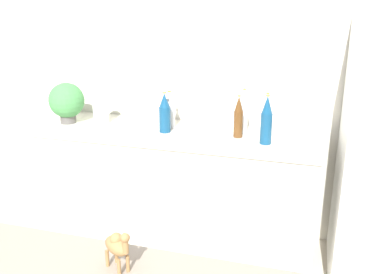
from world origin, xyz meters
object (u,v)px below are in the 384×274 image
at_px(potted_plant, 67,101).
at_px(back_bottle_2, 165,113).
at_px(back_bottle_4, 266,121).
at_px(camel_figurine, 118,245).
at_px(back_bottle_0, 238,117).
at_px(back_bottle_3, 267,117).
at_px(back_bottle_1, 244,112).
at_px(paper_towel_roll, 101,109).
at_px(back_bottle_5, 170,110).

bearing_deg(potted_plant, back_bottle_2, -1.02).
distance_m(back_bottle_4, camel_figurine, 1.70).
bearing_deg(back_bottle_2, potted_plant, 178.98).
distance_m(back_bottle_0, back_bottle_3, 0.19).
height_order(potted_plant, back_bottle_4, back_bottle_4).
bearing_deg(back_bottle_0, camel_figurine, -91.84).
xyz_separation_m(potted_plant, back_bottle_1, (1.33, 0.12, -0.02)).
distance_m(potted_plant, paper_towel_roll, 0.27).
bearing_deg(back_bottle_1, back_bottle_0, -99.75).
bearing_deg(back_bottle_1, camel_figurine, -92.29).
relative_size(back_bottle_1, back_bottle_4, 0.97).
bearing_deg(back_bottle_1, back_bottle_4, -46.35).
distance_m(back_bottle_3, back_bottle_5, 0.72).
height_order(back_bottle_0, camel_figurine, back_bottle_0).
relative_size(paper_towel_roll, back_bottle_5, 0.80).
xyz_separation_m(back_bottle_0, back_bottle_4, (0.20, -0.09, 0.02)).
height_order(back_bottle_3, back_bottle_5, back_bottle_3).
xyz_separation_m(potted_plant, back_bottle_2, (0.79, -0.01, -0.03)).
relative_size(paper_towel_roll, back_bottle_1, 0.70).
bearing_deg(paper_towel_roll, back_bottle_4, -5.18).
relative_size(back_bottle_2, back_bottle_4, 0.89).
relative_size(back_bottle_0, back_bottle_2, 1.02).
distance_m(paper_towel_roll, back_bottle_1, 1.08).
relative_size(back_bottle_2, back_bottle_5, 1.05).
bearing_deg(paper_towel_roll, back_bottle_5, 5.46).
distance_m(paper_towel_roll, back_bottle_5, 0.54).
height_order(back_bottle_5, camel_figurine, back_bottle_5).
bearing_deg(back_bottle_1, back_bottle_5, -177.32).
relative_size(paper_towel_roll, back_bottle_2, 0.77).
relative_size(back_bottle_1, back_bottle_2, 1.10).
height_order(potted_plant, paper_towel_roll, potted_plant).
relative_size(back_bottle_0, back_bottle_5, 1.06).
bearing_deg(back_bottle_2, camel_figurine, -74.94).
distance_m(back_bottle_0, back_bottle_1, 0.11).
distance_m(back_bottle_0, back_bottle_4, 0.22).
bearing_deg(back_bottle_2, back_bottle_3, 2.18).
xyz_separation_m(potted_plant, back_bottle_3, (1.51, 0.01, -0.01)).
distance_m(back_bottle_1, back_bottle_2, 0.56).
bearing_deg(back_bottle_4, back_bottle_5, 167.15).
distance_m(paper_towel_roll, back_bottle_2, 0.54).
height_order(potted_plant, back_bottle_5, potted_plant).
xyz_separation_m(back_bottle_2, back_bottle_4, (0.72, -0.06, 0.02)).
height_order(paper_towel_roll, back_bottle_1, back_bottle_1).
distance_m(back_bottle_2, back_bottle_4, 0.73).
bearing_deg(back_bottle_2, back_bottle_4, -4.45).
relative_size(back_bottle_3, back_bottle_4, 0.99).
relative_size(paper_towel_roll, back_bottle_3, 0.69).
height_order(paper_towel_roll, back_bottle_2, back_bottle_2).
height_order(potted_plant, camel_figurine, potted_plant).
height_order(back_bottle_0, back_bottle_2, back_bottle_0).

